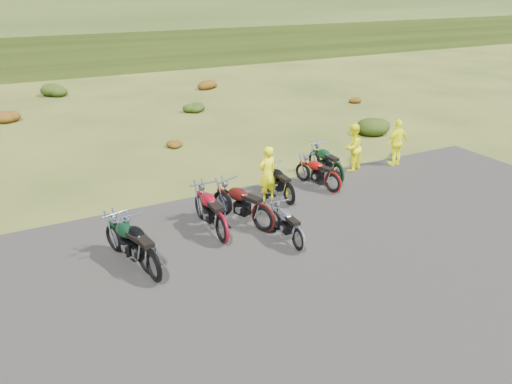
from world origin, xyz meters
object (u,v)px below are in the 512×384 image
motorcycle_0 (155,282)px  person_middle (267,175)px  motorcycle_3 (298,251)px  motorcycle_7 (337,185)px

motorcycle_0 → person_middle: size_ratio=1.31×
motorcycle_0 → person_middle: (4.44, 2.82, 0.87)m
motorcycle_0 → person_middle: person_middle is taller
motorcycle_3 → motorcycle_7: 4.77m
motorcycle_0 → motorcycle_3: size_ratio=1.21×
person_middle → motorcycle_0: bearing=21.6°
motorcycle_3 → person_middle: size_ratio=1.08×
motorcycle_0 → motorcycle_7: bearing=-75.9°
motorcycle_0 → motorcycle_7: motorcycle_0 is taller
motorcycle_3 → motorcycle_7: size_ratio=0.86×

